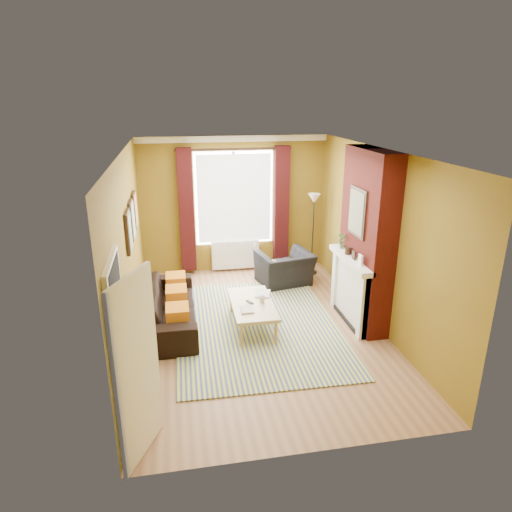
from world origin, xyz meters
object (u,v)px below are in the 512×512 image
at_px(wicker_stool, 271,272).
at_px(floor_lamp, 314,211).
at_px(sofa, 168,306).
at_px(coffee_table, 252,305).
at_px(armchair, 285,268).

bearing_deg(wicker_stool, floor_lamp, 17.26).
xyz_separation_m(wicker_stool, floor_lamp, (0.94, 0.29, 1.13)).
xyz_separation_m(sofa, coffee_table, (1.32, -0.36, 0.07)).
relative_size(sofa, coffee_table, 1.68).
bearing_deg(sofa, wicker_stool, -53.39).
xyz_separation_m(armchair, coffee_table, (-0.94, -1.67, 0.06)).
distance_m(sofa, coffee_table, 1.37).
relative_size(sofa, wicker_stool, 5.49).
distance_m(wicker_stool, floor_lamp, 1.50).
distance_m(armchair, floor_lamp, 1.32).
bearing_deg(coffee_table, floor_lamp, 53.12).
distance_m(armchair, wicker_stool, 0.33).
bearing_deg(armchair, sofa, 18.80).
height_order(armchair, floor_lamp, floor_lamp).
height_order(wicker_stool, floor_lamp, floor_lamp).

